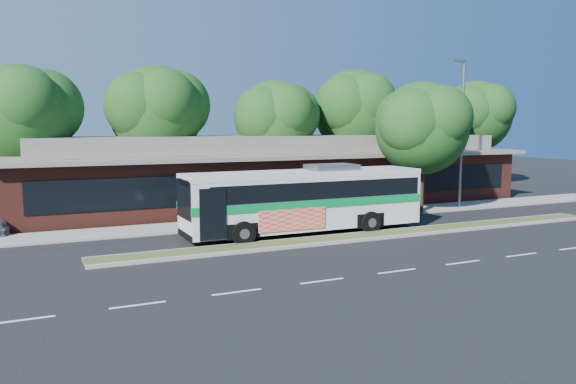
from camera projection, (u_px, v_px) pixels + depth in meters
name	position (u px, v px, depth m)	size (l,w,h in m)	color
ground	(386.00, 239.00, 25.60)	(120.00, 120.00, 0.00)	black
median_strip	(379.00, 235.00, 26.13)	(26.00, 1.10, 0.15)	#414B20
sidewalk	(320.00, 217.00, 31.36)	(44.00, 2.60, 0.12)	gray
plaza_building	(274.00, 171.00, 37.06)	(33.20, 11.20, 4.45)	#55231A
lamp_post	(461.00, 129.00, 34.41)	(0.93, 0.18, 9.07)	slate
tree_bg_a	(28.00, 113.00, 32.49)	(6.47, 5.80, 8.63)	black
tree_bg_b	(162.00, 110.00, 36.70)	(6.69, 6.00, 9.00)	black
tree_bg_c	(280.00, 119.00, 39.17)	(6.24, 5.60, 8.26)	black
tree_bg_d	(358.00, 109.00, 42.92)	(6.91, 6.20, 9.37)	black
tree_bg_e	(429.00, 118.00, 44.58)	(6.47, 5.80, 8.50)	black
tree_bg_f	(478.00, 115.00, 47.95)	(6.69, 6.00, 8.92)	black
transit_bus	(306.00, 196.00, 26.53)	(11.72, 2.85, 3.28)	silver
sidewalk_tree	(426.00, 126.00, 32.55)	(5.96, 5.34, 7.66)	black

